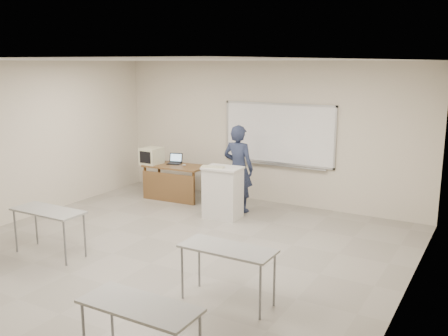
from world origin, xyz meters
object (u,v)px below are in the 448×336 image
Objects in this scene: instructor_desk at (173,176)px; presenter at (238,169)px; crt_monitor at (152,156)px; keyboard at (213,167)px; mouse at (184,165)px; podium at (223,192)px; whiteboard at (278,135)px; laptop at (176,161)px.

presenter is at bearing -4.95° from instructor_desk.
crt_monitor reaches higher than keyboard.
mouse reaches higher than instructor_desk.
keyboard is at bearing -144.23° from podium.
whiteboard is 2.47× the size of podium.
laptop is at bearing 107.28° from instructor_desk.
mouse is (0.75, 0.17, -0.16)m from crt_monitor.
presenter is (2.20, -0.03, -0.05)m from crt_monitor.
instructor_desk is at bearing 3.45° from crt_monitor.
instructor_desk is 1.68m from keyboard.
laptop is 1.78m from presenter.
mouse is 1.53m from keyboard.
laptop is at bearing 150.85° from podium.
instructor_desk is at bearing -86.15° from laptop.
podium is 0.65m from presenter.
mouse is 0.05× the size of presenter.
crt_monitor is 1.49× the size of laptop.
instructor_desk is at bearing -120.95° from mouse.
crt_monitor is at bearing -1.50° from presenter.
mouse is (0.30, -0.10, -0.04)m from laptop.
presenter is (1.75, -0.31, 0.08)m from laptop.
mouse is at bearing 130.59° from keyboard.
podium is 1.60m from mouse.
laptop is 0.32m from mouse.
mouse is at bearing 149.39° from podium.
podium is 2.26× the size of crt_monitor.
podium reaches higher than instructor_desk.
presenter is at bearing -115.70° from whiteboard.
crt_monitor is 5.04× the size of mouse.
keyboard is at bearing -29.11° from instructor_desk.
whiteboard reaches higher than presenter.
crt_monitor is 0.54m from laptop.
whiteboard reaches higher than mouse.
presenter reaches higher than crt_monitor.
crt_monitor is at bearing -165.26° from laptop.
podium is 3.35× the size of laptop.
podium is at bearing 83.83° from presenter.
presenter is (-0.45, -0.93, -0.60)m from whiteboard.
laptop is at bearing -10.68° from presenter.
whiteboard is at bearing 41.37° from mouse.
crt_monitor is at bearing 177.97° from instructor_desk.
crt_monitor is at bearing 162.48° from podium.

